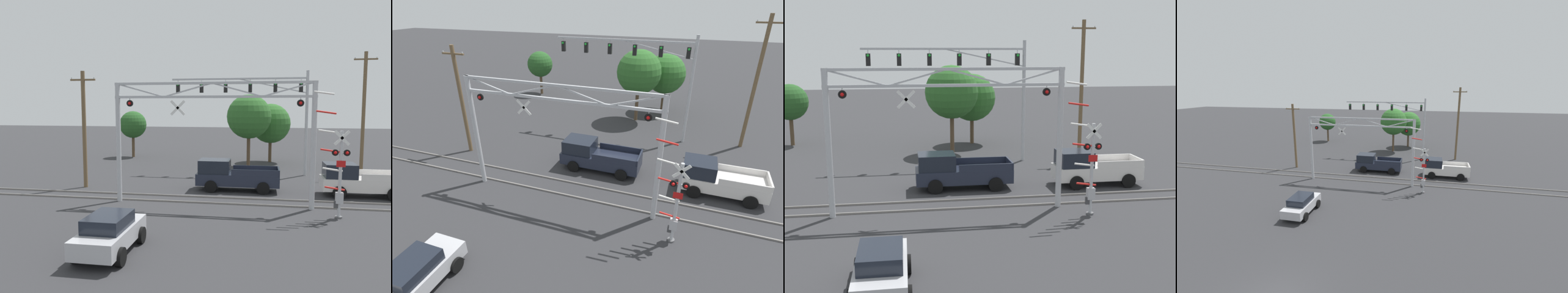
{
  "view_description": "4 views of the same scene",
  "coord_description": "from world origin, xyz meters",
  "views": [
    {
      "loc": [
        2.77,
        -4.34,
        5.66
      ],
      "look_at": [
        -1.43,
        19.84,
        3.08
      ],
      "focal_mm": 35.0,
      "sensor_mm": 36.0,
      "label": 1
    },
    {
      "loc": [
        6.73,
        3.15,
        11.04
      ],
      "look_at": [
        0.91,
        19.3,
        2.56
      ],
      "focal_mm": 28.0,
      "sensor_mm": 36.0,
      "label": 2
    },
    {
      "loc": [
        -2.04,
        -6.1,
        7.76
      ],
      "look_at": [
        1.92,
        19.36,
        2.77
      ],
      "focal_mm": 45.0,
      "sensor_mm": 36.0,
      "label": 3
    },
    {
      "loc": [
        6.92,
        -8.94,
        10.34
      ],
      "look_at": [
        1.57,
        15.84,
        4.35
      ],
      "focal_mm": 24.0,
      "sensor_mm": 36.0,
      "label": 4
    }
  ],
  "objects": [
    {
      "name": "rail_track_near",
      "position": [
        0.0,
        17.27,
        0.05
      ],
      "size": [
        80.0,
        0.08,
        0.1
      ],
      "primitive_type": "cube",
      "color": "gray",
      "rests_on": "ground_plane"
    },
    {
      "name": "rail_track_far",
      "position": [
        0.0,
        18.7,
        0.05
      ],
      "size": [
        80.0,
        0.08,
        0.1
      ],
      "primitive_type": "cube",
      "color": "gray",
      "rests_on": "ground_plane"
    },
    {
      "name": "crossing_gantry",
      "position": [
        -0.01,
        16.98,
        4.52
      ],
      "size": [
        11.41,
        0.3,
        7.04
      ],
      "color": "#B7BABF",
      "rests_on": "ground_plane"
    },
    {
      "name": "crossing_signal_mast",
      "position": [
        6.61,
        15.51,
        2.31
      ],
      "size": [
        1.84,
        0.35,
        6.45
      ],
      "color": "#B7BABF",
      "rests_on": "ground_plane"
    },
    {
      "name": "traffic_signal_span",
      "position": [
        3.2,
        27.79,
        6.15
      ],
      "size": [
        11.32,
        0.39,
        8.56
      ],
      "color": "#B7BABF",
      "rests_on": "ground_plane"
    },
    {
      "name": "pickup_truck_lead",
      "position": [
        0.86,
        21.11,
        1.01
      ],
      "size": [
        5.49,
        2.2,
        2.08
      ],
      "color": "#1E2333",
      "rests_on": "ground_plane"
    },
    {
      "name": "pickup_truck_following",
      "position": [
        8.79,
        20.72,
        1.01
      ],
      "size": [
        5.05,
        2.2,
        2.08
      ],
      "color": "silver",
      "rests_on": "ground_plane"
    },
    {
      "name": "sedan_waiting",
      "position": [
        -2.94,
        9.16,
        0.81
      ],
      "size": [
        1.95,
        3.91,
        1.55
      ],
      "color": "#B7B7BC",
      "rests_on": "ground_plane"
    },
    {
      "name": "utility_pole_left",
      "position": [
        -9.38,
        20.38,
        4.19
      ],
      "size": [
        1.8,
        0.28,
        8.09
      ],
      "color": "brown",
      "rests_on": "ground_plane"
    },
    {
      "name": "utility_pole_right",
      "position": [
        10.88,
        28.44,
        5.17
      ],
      "size": [
        1.8,
        0.28,
        10.03
      ],
      "color": "brown",
      "rests_on": "ground_plane"
    },
    {
      "name": "background_tree_beyond_span",
      "position": [
        -11.44,
        36.48,
        3.63
      ],
      "size": [
        3.01,
        3.01,
        5.16
      ],
      "color": "brown",
      "rests_on": "ground_plane"
    },
    {
      "name": "background_tree_far_left_verge",
      "position": [
        3.65,
        35.08,
        3.94
      ],
      "size": [
        4.01,
        4.01,
        5.96
      ],
      "color": "brown",
      "rests_on": "ground_plane"
    },
    {
      "name": "background_tree_far_right_verge",
      "position": [
        1.59,
        31.42,
        4.72
      ],
      "size": [
        4.11,
        4.11,
        6.79
      ],
      "color": "brown",
      "rests_on": "ground_plane"
    }
  ]
}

